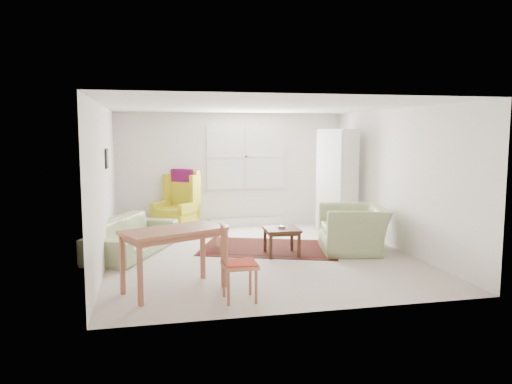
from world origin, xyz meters
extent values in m
cube|color=#B8A99D|center=(0.00, 0.00, 0.00)|extent=(5.00, 5.50, 0.01)
cube|color=white|center=(0.00, 0.00, 2.50)|extent=(5.00, 5.50, 0.01)
cube|color=silver|center=(0.00, 2.75, 1.25)|extent=(5.00, 0.04, 2.50)
cube|color=silver|center=(0.00, -2.75, 1.25)|extent=(5.00, 0.04, 2.50)
cube|color=silver|center=(-2.50, 0.00, 1.25)|extent=(0.04, 5.50, 2.50)
cube|color=silver|center=(2.50, 0.00, 1.25)|extent=(0.04, 5.50, 2.50)
cube|color=white|center=(0.30, 2.73, 1.55)|extent=(1.72, 0.06, 1.42)
cube|color=white|center=(0.30, 2.73, 1.55)|extent=(1.60, 0.02, 1.30)
cube|color=silver|center=(0.30, 2.67, 0.09)|extent=(1.60, 0.12, 0.18)
cube|color=black|center=(-2.48, 0.50, 1.65)|extent=(0.03, 0.42, 0.32)
cube|color=#9C9848|center=(-2.46, 0.50, 1.65)|extent=(0.01, 0.34, 0.24)
imported|color=#889664|center=(-2.10, 0.62, 0.43)|extent=(1.66, 2.29, 0.86)
imported|color=#889664|center=(1.66, -0.05, 0.48)|extent=(1.30, 1.42, 0.96)
camera|label=1|loc=(-1.84, -8.07, 2.07)|focal=35.00mm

